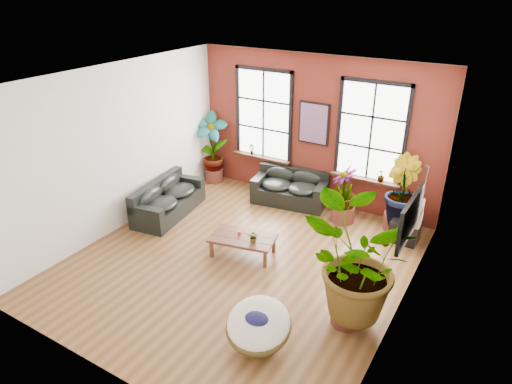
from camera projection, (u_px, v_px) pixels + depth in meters
room at (243, 176)px, 8.22m from camera, size 6.04×6.54×3.54m
sofa_back at (291, 188)px, 11.05m from camera, size 1.88×1.12×0.81m
sofa_left at (167, 200)px, 10.50m from camera, size 1.11×2.08×0.78m
coffee_table at (243, 239)px, 8.94m from camera, size 1.37×0.96×0.48m
papasan_chair at (258, 326)px, 6.68m from camera, size 1.12×1.13×0.73m
poster at (314, 123)px, 10.48m from camera, size 0.74×0.06×0.98m
tv_wall_unit at (413, 216)px, 7.29m from camera, size 0.13×1.86×1.20m
media_box at (405, 231)px, 9.45m from camera, size 0.57×0.48×0.46m
pot_back_left at (214, 175)px, 12.28m from camera, size 0.60×0.60×0.35m
pot_back_right at (395, 221)px, 9.93m from camera, size 0.61×0.61×0.37m
pot_right_wall at (346, 314)px, 7.22m from camera, size 0.63×0.63×0.35m
pot_mid at (343, 213)px, 10.25m from camera, size 0.61×0.61×0.38m
floor_plant_back_left at (211, 145)px, 11.90m from camera, size 1.11×0.99×1.75m
floor_plant_back_right at (400, 191)px, 9.61m from camera, size 1.05×1.08×1.53m
floor_plant_right_wall at (353, 265)px, 6.83m from camera, size 1.91×1.73×1.86m
floor_plant_mid at (344, 191)px, 10.07m from camera, size 0.88×0.88×1.14m
table_plant at (254, 237)px, 8.68m from camera, size 0.28×0.26×0.24m
sill_plant_left at (252, 149)px, 11.60m from camera, size 0.17×0.17×0.27m
sill_plant_right at (381, 176)px, 10.04m from camera, size 0.19×0.19×0.27m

